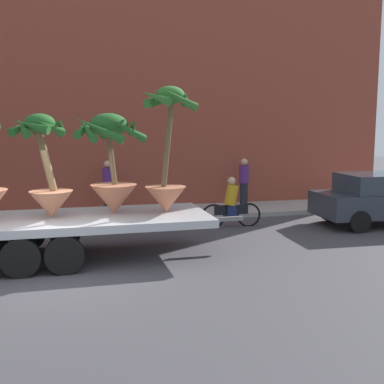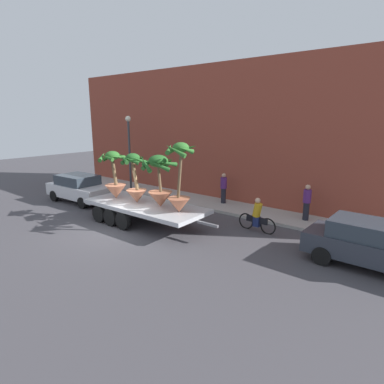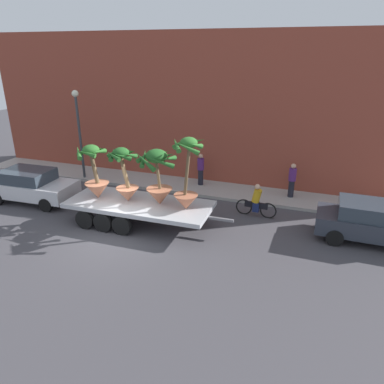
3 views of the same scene
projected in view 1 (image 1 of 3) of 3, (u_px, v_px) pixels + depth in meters
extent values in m
plane|color=#423F44|center=(57.00, 278.00, 9.60)|extent=(60.00, 60.00, 0.00)
cube|color=#A39E99|center=(64.00, 217.00, 15.46)|extent=(24.00, 2.20, 0.15)
cube|color=brown|center=(61.00, 98.00, 16.55)|extent=(24.00, 1.20, 7.90)
cube|color=#B7BABF|center=(75.00, 220.00, 10.86)|extent=(6.16, 2.54, 0.18)
cylinder|color=black|center=(29.00, 233.00, 11.75)|extent=(0.80, 0.24, 0.80)
cylinder|color=black|center=(20.00, 258.00, 9.58)|extent=(0.80, 0.24, 0.80)
cylinder|color=black|center=(65.00, 231.00, 11.96)|extent=(0.80, 0.24, 0.80)
cylinder|color=black|center=(65.00, 255.00, 9.79)|extent=(0.80, 0.24, 0.80)
cube|color=slate|center=(224.00, 219.00, 11.77)|extent=(1.00, 0.12, 0.10)
cone|color=#C17251|center=(51.00, 204.00, 10.66)|extent=(0.96, 0.96, 0.61)
cylinder|color=brown|center=(45.00, 157.00, 10.49)|extent=(0.46, 0.16, 1.50)
ellipsoid|color=#235B23|center=(40.00, 123.00, 10.37)|extent=(0.66, 0.66, 0.41)
cone|color=#235B23|center=(60.00, 126.00, 10.49)|extent=(0.22, 0.89, 0.50)
cone|color=#235B23|center=(51.00, 126.00, 10.78)|extent=(0.85, 0.60, 0.47)
cone|color=#235B23|center=(37.00, 125.00, 10.68)|extent=(0.75, 0.36, 0.31)
cone|color=#235B23|center=(24.00, 126.00, 10.54)|extent=(0.69, 0.83, 0.47)
cone|color=#235B23|center=(23.00, 127.00, 10.19)|extent=(0.43, 0.76, 0.47)
cone|color=#235B23|center=(31.00, 125.00, 9.97)|extent=(0.85, 0.50, 0.40)
cone|color=#235B23|center=(50.00, 127.00, 10.17)|extent=(0.68, 0.62, 0.45)
cone|color=#B26647|center=(114.00, 199.00, 11.13)|extent=(1.08, 1.08, 0.69)
cylinder|color=brown|center=(111.00, 155.00, 10.98)|extent=(0.26, 0.12, 1.37)
ellipsoid|color=#235B23|center=(109.00, 125.00, 10.87)|extent=(0.87, 0.87, 0.55)
cone|color=#235B23|center=(133.00, 127.00, 10.99)|extent=(0.23, 1.12, 0.43)
cone|color=#235B23|center=(119.00, 128.00, 11.34)|extent=(0.95, 0.71, 0.55)
cone|color=#235B23|center=(101.00, 127.00, 11.29)|extent=(1.02, 0.51, 0.38)
cone|color=#235B23|center=(86.00, 128.00, 10.97)|extent=(0.62, 1.10, 0.51)
cone|color=#235B23|center=(87.00, 129.00, 10.63)|extent=(0.48, 1.02, 0.61)
cone|color=#235B23|center=(99.00, 129.00, 10.31)|extent=(1.14, 0.66, 0.66)
cone|color=#235B23|center=(127.00, 129.00, 10.53)|extent=(1.02, 0.87, 0.64)
cone|color=#B26647|center=(166.00, 200.00, 11.30)|extent=(0.97, 0.97, 0.62)
cylinder|color=brown|center=(168.00, 141.00, 11.12)|extent=(0.33, 0.12, 2.12)
ellipsoid|color=#2D6B28|center=(170.00, 95.00, 10.98)|extent=(0.67, 0.67, 0.42)
cone|color=#2D6B28|center=(185.00, 98.00, 11.01)|extent=(0.33, 0.75, 0.40)
cone|color=#2D6B28|center=(169.00, 99.00, 11.44)|extent=(0.96, 0.32, 0.44)
cone|color=#2D6B28|center=(154.00, 99.00, 11.12)|extent=(0.62, 0.83, 0.48)
cone|color=#2D6B28|center=(155.00, 97.00, 10.66)|extent=(0.69, 0.91, 0.45)
cone|color=#2D6B28|center=(179.00, 98.00, 10.59)|extent=(0.94, 0.43, 0.58)
torus|color=black|center=(249.00, 215.00, 14.41)|extent=(0.74, 0.10, 0.74)
torus|color=black|center=(213.00, 216.00, 14.22)|extent=(0.74, 0.10, 0.74)
cube|color=black|center=(231.00, 210.00, 14.29)|extent=(1.04, 0.11, 0.28)
cylinder|color=gold|center=(231.00, 195.00, 14.23)|extent=(0.46, 0.36, 0.65)
sphere|color=tan|center=(232.00, 181.00, 14.17)|extent=(0.24, 0.24, 0.24)
cube|color=navy|center=(231.00, 212.00, 14.30)|extent=(0.29, 0.25, 0.44)
cube|color=#2D3842|center=(381.00, 183.00, 14.45)|extent=(2.41, 1.63, 0.56)
cylinder|color=black|center=(330.00, 211.00, 15.15)|extent=(0.64, 0.21, 0.64)
cylinder|color=black|center=(359.00, 222.00, 13.53)|extent=(0.64, 0.21, 0.64)
cylinder|color=black|center=(108.00, 199.00, 16.00)|extent=(0.28, 0.28, 0.85)
cylinder|color=#51236B|center=(108.00, 177.00, 15.89)|extent=(0.36, 0.36, 0.62)
sphere|color=tan|center=(107.00, 164.00, 15.83)|extent=(0.24, 0.24, 0.24)
cylinder|color=black|center=(244.00, 195.00, 16.96)|extent=(0.28, 0.28, 0.85)
cylinder|color=#51236B|center=(244.00, 174.00, 16.85)|extent=(0.36, 0.36, 0.62)
sphere|color=tan|center=(244.00, 162.00, 16.79)|extent=(0.24, 0.24, 0.24)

